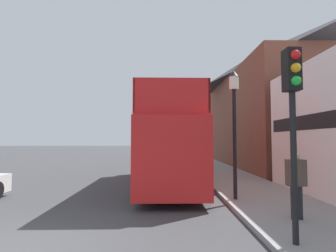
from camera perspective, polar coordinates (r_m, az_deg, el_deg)
ground_plane at (r=26.30m, az=-7.98°, el=-7.74°), size 144.00×144.00×0.00m
sidewalk at (r=23.40m, az=8.18°, el=-8.15°), size 3.14×108.00×0.14m
brick_terrace_rear at (r=25.86m, az=17.69°, el=3.49°), size 6.00×22.03×10.08m
tour_bus at (r=12.70m, az=0.05°, el=-4.32°), size 2.57×9.55×4.13m
parked_car_ahead_of_bus at (r=21.08m, az=1.67°, el=-7.00°), size 1.94×4.41×1.51m
pedestrian_nearest at (r=7.57m, az=26.10°, el=-10.07°), size 0.46×0.25×1.74m
traffic_signal at (r=5.76m, az=25.54°, el=5.17°), size 0.28×0.42×3.83m
lamp_post_nearest at (r=9.38m, az=14.22°, el=3.57°), size 0.35×0.35×4.44m
lamp_post_second at (r=16.66m, az=8.03°, el=1.91°), size 0.35×0.35×5.05m
lamp_post_third at (r=23.96m, az=5.04°, el=-0.44°), size 0.35×0.35×4.48m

